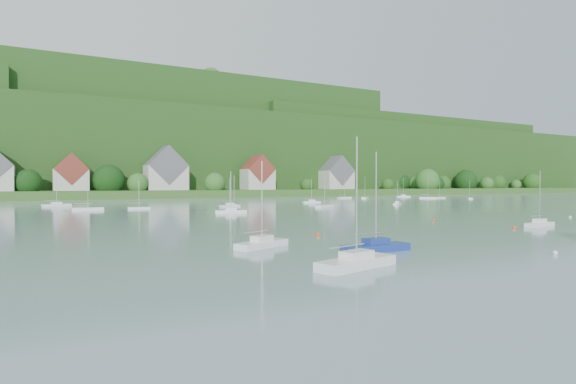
% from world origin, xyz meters
% --- Properties ---
extents(far_shore_strip, '(600.00, 60.00, 3.00)m').
position_xyz_m(far_shore_strip, '(0.00, 200.00, 1.50)').
color(far_shore_strip, '#315821').
rests_on(far_shore_strip, ground).
extents(forested_ridge, '(620.00, 181.22, 69.89)m').
position_xyz_m(forested_ridge, '(0.39, 268.57, 22.89)').
color(forested_ridge, '#193A12').
rests_on(forested_ridge, ground).
extents(village_building_1, '(12.00, 9.36, 14.00)m').
position_xyz_m(village_building_1, '(-30.00, 189.00, 8.75)').
color(village_building_1, beige).
rests_on(village_building_1, far_shore_strip).
extents(village_building_2, '(16.00, 11.44, 18.00)m').
position_xyz_m(village_building_2, '(5.00, 188.00, 10.27)').
color(village_building_2, beige).
rests_on(village_building_2, far_shore_strip).
extents(village_building_3, '(13.00, 10.40, 15.50)m').
position_xyz_m(village_building_3, '(45.00, 186.00, 9.43)').
color(village_building_3, beige).
rests_on(village_building_3, far_shore_strip).
extents(village_building_4, '(15.00, 10.40, 16.50)m').
position_xyz_m(village_building_4, '(90.00, 190.00, 9.59)').
color(village_building_4, beige).
rests_on(village_building_4, far_shore_strip).
extents(near_sailboat_0, '(6.63, 3.32, 8.62)m').
position_xyz_m(near_sailboat_0, '(-23.07, 22.73, 0.45)').
color(near_sailboat_0, white).
rests_on(near_sailboat_0, ground).
extents(near_sailboat_1, '(6.06, 1.78, 8.14)m').
position_xyz_m(near_sailboat_1, '(-17.13, 28.04, 0.44)').
color(near_sailboat_1, navy).
rests_on(near_sailboat_1, ground).
extents(near_sailboat_3, '(5.55, 2.38, 7.25)m').
position_xyz_m(near_sailboat_3, '(15.76, 35.43, 0.41)').
color(near_sailboat_3, white).
rests_on(near_sailboat_3, ground).
extents(near_sailboat_6, '(5.71, 3.75, 7.52)m').
position_xyz_m(near_sailboat_6, '(-24.33, 34.60, 0.42)').
color(near_sailboat_6, white).
rests_on(near_sailboat_6, ground).
extents(mooring_buoy_0, '(0.49, 0.49, 0.49)m').
position_xyz_m(mooring_buoy_0, '(-15.25, 39.89, 0.00)').
color(mooring_buoy_0, '#E7501D').
rests_on(mooring_buoy_0, ground).
extents(mooring_buoy_1, '(0.39, 0.39, 0.39)m').
position_xyz_m(mooring_buoy_1, '(-5.76, 20.10, 0.00)').
color(mooring_buoy_1, white).
rests_on(mooring_buoy_1, ground).
extents(mooring_buoy_2, '(0.50, 0.50, 0.50)m').
position_xyz_m(mooring_buoy_2, '(10.20, 35.09, 0.00)').
color(mooring_buoy_2, '#E7501D').
rests_on(mooring_buoy_2, ground).
extents(mooring_buoy_3, '(0.41, 0.41, 0.41)m').
position_xyz_m(mooring_buoy_3, '(10.23, 48.41, 0.00)').
color(mooring_buoy_3, '#E7501D').
rests_on(mooring_buoy_3, ground).
extents(mooring_buoy_4, '(0.42, 0.42, 0.42)m').
position_xyz_m(mooring_buoy_4, '(35.21, 42.88, 0.00)').
color(mooring_buoy_4, white).
rests_on(mooring_buoy_4, ground).
extents(mooring_buoy_5, '(0.39, 0.39, 0.39)m').
position_xyz_m(mooring_buoy_5, '(-19.99, 42.63, 0.00)').
color(mooring_buoy_5, '#E7501D').
rests_on(mooring_buoy_5, ground).
extents(far_sailboat_cluster, '(193.76, 74.47, 8.71)m').
position_xyz_m(far_sailboat_cluster, '(9.64, 118.99, 0.37)').
color(far_sailboat_cluster, white).
rests_on(far_sailboat_cluster, ground).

